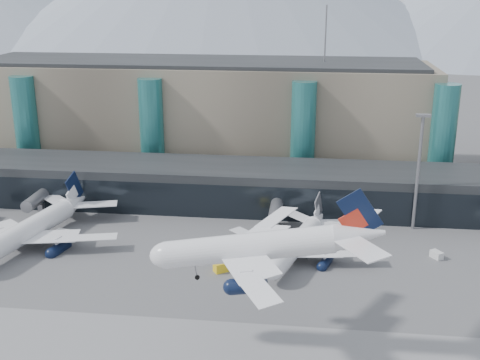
# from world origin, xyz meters

# --- Properties ---
(ground) EXTENTS (900.00, 900.00, 0.00)m
(ground) POSITION_xyz_m (0.00, 0.00, 0.00)
(ground) COLOR #515154
(ground) RESTS_ON ground
(concourse) EXTENTS (170.00, 27.00, 10.00)m
(concourse) POSITION_xyz_m (-0.02, 57.73, 4.97)
(concourse) COLOR black
(concourse) RESTS_ON ground
(terminal_main) EXTENTS (130.00, 30.00, 31.00)m
(terminal_main) POSITION_xyz_m (-25.00, 90.00, 15.44)
(terminal_main) COLOR gray
(terminal_main) RESTS_ON ground
(teal_towers) EXTENTS (116.40, 19.40, 46.00)m
(teal_towers) POSITION_xyz_m (-14.99, 74.01, 14.01)
(teal_towers) COLOR #287272
(teal_towers) RESTS_ON ground
(lightmast_mid) EXTENTS (3.00, 1.20, 25.60)m
(lightmast_mid) POSITION_xyz_m (30.00, 48.00, 14.42)
(lightmast_mid) COLOR slate
(lightmast_mid) RESTS_ON ground
(hero_jet) EXTENTS (33.49, 34.55, 11.13)m
(hero_jet) POSITION_xyz_m (2.28, -2.12, 17.85)
(hero_jet) COLOR silver
(hero_jet) RESTS_ON ground
(jet_parked_left) EXTENTS (37.88, 38.81, 12.48)m
(jet_parked_left) POSITION_xyz_m (-48.79, 32.54, 4.72)
(jet_parked_left) COLOR silver
(jet_parked_left) RESTS_ON ground
(jet_parked_mid) EXTENTS (31.04, 32.64, 10.48)m
(jet_parked_mid) POSITION_xyz_m (5.74, 32.26, 3.96)
(jet_parked_mid) COLOR silver
(jet_parked_mid) RESTS_ON ground
(veh_a) EXTENTS (3.89, 2.73, 1.99)m
(veh_a) POSITION_xyz_m (-43.89, 33.23, 0.99)
(veh_a) COLOR silver
(veh_a) RESTS_ON ground
(veh_b) EXTENTS (2.71, 3.29, 1.63)m
(veh_b) POSITION_xyz_m (-3.38, 39.40, 0.82)
(veh_b) COLOR yellow
(veh_b) RESTS_ON ground
(veh_c) EXTENTS (3.70, 2.16, 1.98)m
(veh_c) POSITION_xyz_m (-1.25, 29.02, 0.99)
(veh_c) COLOR #45454A
(veh_c) RESTS_ON ground
(veh_g) EXTENTS (2.55, 2.86, 1.44)m
(veh_g) POSITION_xyz_m (32.34, 33.17, 0.72)
(veh_g) COLOR silver
(veh_g) RESTS_ON ground
(veh_h) EXTENTS (3.66, 3.25, 1.80)m
(veh_h) POSITION_xyz_m (-8.52, 22.63, 0.90)
(veh_h) COLOR yellow
(veh_h) RESTS_ON ground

